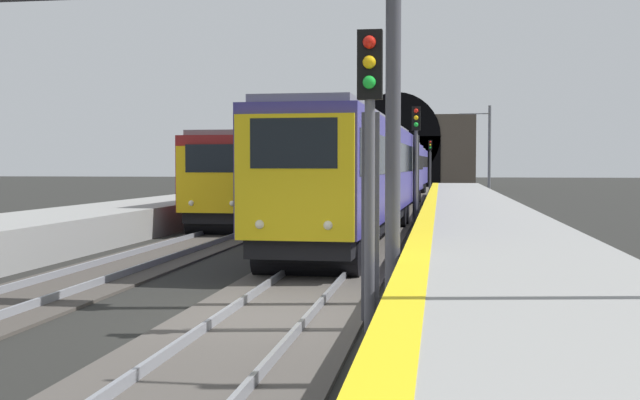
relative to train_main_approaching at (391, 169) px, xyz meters
The scene contains 12 objects.
ground_plane 33.02m from the train_main_approaching, behind, with size 320.00×320.00×0.00m, color black.
platform_right 33.24m from the train_main_approaching, behind, with size 112.00×3.88×1.07m, color gray.
platform_right_edge_strip 33.05m from the train_main_approaching, behind, with size 112.00×0.50×0.01m, color yellow.
track_main_line 33.01m from the train_main_approaching, behind, with size 160.00×3.20×0.21m.
train_main_approaching is the anchor object (origin of this frame).
train_adjacent_platform 5.17m from the train_main_approaching, 78.71° to the left, with size 39.79×3.05×4.79m.
railway_signal_near 33.88m from the train_main_approaching, behind, with size 0.39×0.38×4.66m.
railway_signal_mid 11.25m from the train_main_approaching, behind, with size 0.39×0.38×5.19m.
railway_signal_far 36.69m from the train_main_approaching, ahead, with size 0.39×0.38×5.23m.
overhead_signal_gantry 31.68m from the train_main_approaching, behind, with size 0.70×9.29×6.71m.
tunnel_portal 51.38m from the train_main_approaching, ahead, with size 2.14×19.16×11.53m.
catenary_mast_far 15.68m from the train_main_approaching, 24.18° to the right, with size 0.22×2.39×7.08m.
Camera 1 is at (-12.88, -2.83, 2.61)m, focal length 44.04 mm.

